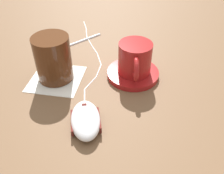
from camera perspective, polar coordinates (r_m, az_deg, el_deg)
name	(u,v)px	position (r m, az deg, el deg)	size (l,w,h in m)	color
ground_plane	(86,71)	(0.62, -5.93, 3.56)	(3.00, 3.00, 0.00)	brown
saucer	(133,73)	(0.60, 4.78, 3.10)	(0.12, 0.12, 0.01)	maroon
coffee_cup	(135,59)	(0.57, 5.27, 6.45)	(0.08, 0.10, 0.07)	maroon
computer_mouse	(86,120)	(0.48, -6.06, -7.46)	(0.11, 0.11, 0.03)	silver
mouse_cable	(91,54)	(0.68, -4.88, 7.57)	(0.23, 0.33, 0.00)	white
napkin_under_glass	(57,79)	(0.61, -12.57, 1.89)	(0.12, 0.12, 0.00)	silver
drinking_glass	(53,58)	(0.58, -13.30, 6.38)	(0.08, 0.08, 0.11)	#4C2814
pen	(78,41)	(0.74, -7.81, 10.31)	(0.07, 0.15, 0.01)	silver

